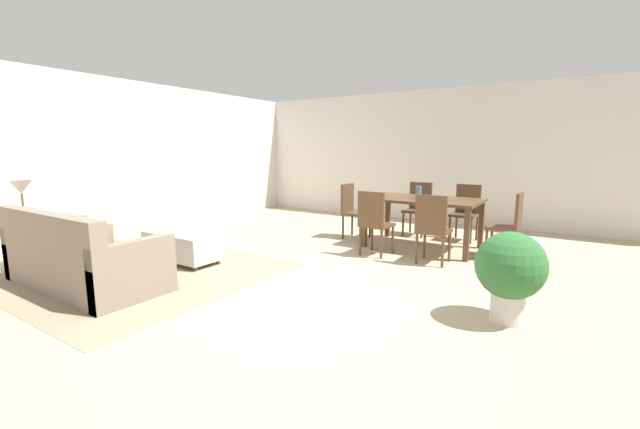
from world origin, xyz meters
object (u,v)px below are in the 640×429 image
at_px(dining_chair_far_right, 466,209).
at_px(potted_plant, 510,269).
at_px(table_lamp, 21,189).
at_px(vase_centerpiece, 419,192).
at_px(dining_table, 423,204).
at_px(side_table, 26,231).
at_px(dining_chair_head_east, 510,222).
at_px(couch, 81,260).
at_px(ottoman_table, 181,245).
at_px(dining_chair_head_west, 352,208).
at_px(dining_chair_far_left, 418,205).
at_px(dining_chair_near_left, 374,220).
at_px(dining_chair_near_right, 432,225).

bearing_deg(dining_chair_far_right, potted_plant, -70.16).
distance_m(table_lamp, vase_centerpiece, 5.31).
bearing_deg(dining_table, potted_plant, -55.24).
height_order(side_table, table_lamp, table_lamp).
bearing_deg(vase_centerpiece, dining_chair_head_east, 2.29).
distance_m(couch, ottoman_table, 1.23).
bearing_deg(dining_chair_head_west, vase_centerpiece, -2.06).
relative_size(dining_chair_head_west, vase_centerpiece, 4.95).
relative_size(dining_chair_far_left, dining_chair_far_right, 1.00).
bearing_deg(dining_chair_near_left, dining_chair_far_right, 64.95).
bearing_deg(side_table, ottoman_table, 41.43).
relative_size(ottoman_table, dining_chair_near_right, 1.17).
distance_m(couch, dining_chair_head_east, 5.33).
height_order(side_table, dining_table, dining_table).
distance_m(dining_table, dining_chair_far_right, 1.01).
xyz_separation_m(dining_chair_head_east, potted_plant, (0.33, -2.25, -0.05)).
height_order(dining_chair_head_west, vase_centerpiece, vase_centerpiece).
distance_m(dining_table, dining_chair_head_west, 1.24).
distance_m(ottoman_table, vase_centerpiece, 3.50).
distance_m(dining_chair_far_right, vase_centerpiece, 1.11).
distance_m(dining_chair_far_right, potted_plant, 3.33).
bearing_deg(potted_plant, dining_chair_head_west, 141.13).
relative_size(dining_chair_far_left, potted_plant, 1.15).
height_order(dining_chair_near_left, vase_centerpiece, vase_centerpiece).
distance_m(side_table, dining_chair_head_east, 6.31).
bearing_deg(table_lamp, dining_chair_far_right, 48.12).
height_order(couch, side_table, couch).
height_order(dining_chair_head_west, potted_plant, dining_chair_head_west).
relative_size(side_table, dining_table, 0.36).
relative_size(couch, dining_chair_head_east, 2.17).
height_order(dining_chair_near_right, potted_plant, dining_chair_near_right).
bearing_deg(ottoman_table, dining_table, 46.95).
bearing_deg(couch, dining_table, 56.59).
height_order(dining_table, dining_chair_near_left, dining_chair_near_left).
height_order(dining_chair_head_east, potted_plant, dining_chair_head_east).
bearing_deg(side_table, couch, 0.56).
bearing_deg(dining_table, dining_chair_far_left, 113.62).
bearing_deg(dining_chair_far_right, dining_chair_near_left, -115.05).
bearing_deg(couch, dining_chair_far_left, 65.80).
bearing_deg(dining_table, dining_chair_near_left, -115.20).
relative_size(dining_table, dining_chair_head_west, 1.79).
height_order(dining_table, dining_chair_head_west, dining_chair_head_west).
bearing_deg(dining_chair_near_left, dining_chair_head_east, 28.27).
bearing_deg(dining_chair_far_left, vase_centerpiece, -70.73).
relative_size(ottoman_table, dining_chair_near_left, 1.17).
bearing_deg(dining_table, dining_chair_far_right, 65.10).
height_order(dining_table, dining_chair_far_right, dining_chair_far_right).
distance_m(side_table, dining_chair_far_right, 6.32).
relative_size(table_lamp, vase_centerpiece, 2.83).
height_order(couch, vase_centerpiece, vase_centerpiece).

